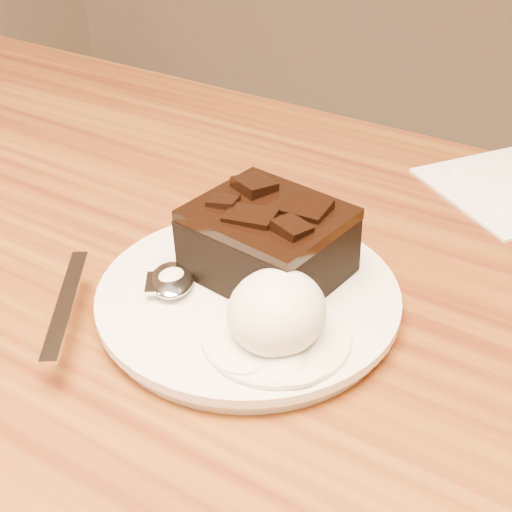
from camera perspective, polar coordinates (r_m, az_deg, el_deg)
The scene contains 8 objects.
plate at distance 0.49m, azimuth -0.62°, elevation -3.59°, with size 0.21×0.21×0.02m, color silver.
brownie at distance 0.49m, azimuth 0.97°, elevation 0.83°, with size 0.10×0.09×0.05m, color black.
ice_cream_scoop at distance 0.43m, azimuth 1.70°, elevation -4.52°, with size 0.06×0.06×0.05m, color white.
melt_puddle at distance 0.45m, azimuth 1.65°, elevation -6.52°, with size 0.09×0.09×0.00m, color white.
spoon at distance 0.49m, azimuth -6.82°, elevation -2.08°, with size 0.03×0.17×0.01m, color silver, non-canonical shape.
crumb_a at distance 0.45m, azimuth 3.27°, elevation -5.66°, with size 0.01×0.01×0.00m, color black.
crumb_b at distance 0.47m, azimuth 3.25°, elevation -4.22°, with size 0.01×0.01×0.00m, color black.
crumb_c at distance 0.51m, azimuth -2.29°, elevation -0.43°, with size 0.01×0.00×0.00m, color black.
Camera 1 is at (0.31, -0.27, 1.06)m, focal length 49.51 mm.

